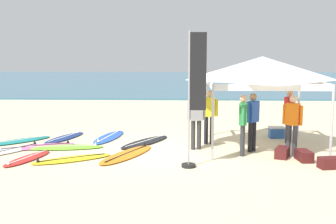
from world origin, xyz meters
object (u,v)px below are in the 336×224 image
surfboard_black (145,142)px  person_red (289,112)px  surfboard_blue (109,137)px  person_green (243,121)px  gear_bag_by_pole (304,156)px  person_blue (253,118)px  gear_bag_near_tent (282,152)px  surfboard_yellow (72,159)px  person_grey (196,117)px  banner_flag (194,105)px  cooler_box (276,132)px  surfboard_teal (19,141)px  surfboard_navy (65,137)px  person_orange (292,121)px  surfboard_lime (61,147)px  canopy_tent (262,69)px  surfboard_orange (127,154)px  surfboard_red (27,158)px  surfboard_pink (37,147)px  gear_bag_on_sand (331,163)px  surfboard_white (11,150)px  person_yellow (209,113)px

surfboard_black → person_red: 4.68m
surfboard_blue → surfboard_black: (1.30, -0.71, -0.00)m
person_green → gear_bag_by_pole: person_green is taller
person_blue → person_green: same height
surfboard_blue → gear_bag_near_tent: 5.76m
surfboard_yellow → person_grey: bearing=22.1°
person_blue → surfboard_yellow: bearing=-167.0°
banner_flag → cooler_box: 4.89m
surfboard_teal → gear_bag_by_pole: 8.77m
surfboard_teal → cooler_box: size_ratio=3.83×
surfboard_teal → surfboard_black: (4.11, 0.01, -0.00)m
surfboard_navy → person_red: 7.41m
surfboard_navy → person_orange: person_orange is taller
surfboard_lime → banner_flag: (3.94, -1.91, 1.54)m
canopy_tent → cooler_box: (0.82, 1.43, -2.19)m
surfboard_yellow → gear_bag_by_pole: gear_bag_by_pole is taller
surfboard_orange → gear_bag_by_pole: 4.81m
surfboard_red → surfboard_yellow: bearing=-0.2°
cooler_box → gear_bag_near_tent: bearing=-99.4°
person_orange → gear_bag_by_pole: 1.01m
surfboard_pink → gear_bag_by_pole: 7.76m
canopy_tent → surfboard_black: canopy_tent is taller
person_green → person_grey: bearing=151.8°
canopy_tent → surfboard_lime: 6.48m
surfboard_orange → person_red: 5.37m
surfboard_teal → gear_bag_by_pole: gear_bag_by_pole is taller
surfboard_navy → gear_bag_near_tent: size_ratio=3.51×
surfboard_blue → banner_flag: bearing=-51.5°
surfboard_teal → person_blue: 7.44m
surfboard_black → person_orange: size_ratio=1.37×
surfboard_orange → surfboard_pink: same height
person_red → person_green: same height
person_orange → gear_bag_near_tent: bearing=-148.7°
person_green → person_grey: size_ratio=1.00×
surfboard_navy → gear_bag_on_sand: 8.34m
canopy_tent → gear_bag_on_sand: bearing=-59.2°
surfboard_teal → surfboard_red: size_ratio=1.01×
surfboard_black → cooler_box: size_ratio=4.69×
surfboard_teal → person_blue: bearing=-8.1°
surfboard_yellow → canopy_tent: bearing=17.7°
surfboard_white → surfboard_blue: bearing=38.0°
surfboard_teal → person_grey: (5.69, -0.82, 0.95)m
person_orange → gear_bag_on_sand: (0.67, -1.22, -0.85)m
person_red → surfboard_blue: bearing=175.1°
canopy_tent → person_red: size_ratio=1.90×
cooler_box → surfboard_lime: bearing=-165.5°
surfboard_black → surfboard_orange: bearing=-102.6°
surfboard_black → person_grey: person_grey is taller
surfboard_orange → person_green: size_ratio=1.48×
surfboard_lime → person_yellow: bearing=9.7°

